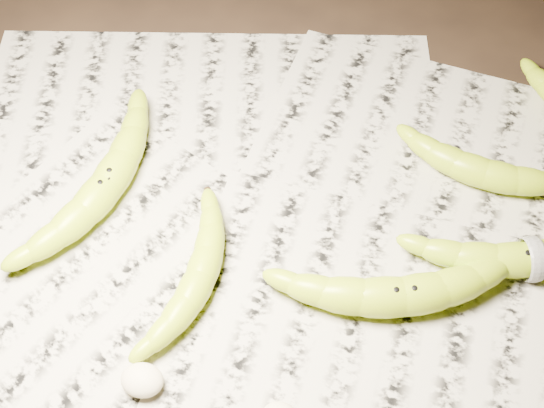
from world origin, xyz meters
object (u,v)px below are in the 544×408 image
(banana_taped, at_px, (532,257))
(banana_upper_a, at_px, (486,172))
(banana_left_a, at_px, (105,184))
(banana_center, at_px, (403,294))
(banana_left_b, at_px, (199,276))

(banana_taped, xyz_separation_m, banana_upper_a, (-0.05, 0.10, -0.00))
(banana_taped, bearing_deg, banana_upper_a, 99.31)
(banana_left_a, height_order, banana_center, banana_center)
(banana_upper_a, bearing_deg, banana_center, -104.37)
(banana_left_b, height_order, banana_taped, banana_taped)
(banana_left_a, distance_m, banana_upper_a, 0.41)
(banana_center, relative_size, banana_upper_a, 1.25)
(banana_center, height_order, banana_upper_a, banana_center)
(banana_left_a, xyz_separation_m, banana_upper_a, (0.40, 0.12, -0.00))
(banana_left_b, bearing_deg, banana_upper_a, -48.96)
(banana_left_a, height_order, banana_left_b, banana_left_a)
(banana_center, bearing_deg, banana_left_a, 150.72)
(banana_left_a, xyz_separation_m, banana_taped, (0.45, 0.02, -0.00))
(banana_left_a, relative_size, banana_taped, 1.01)
(banana_left_a, height_order, banana_upper_a, banana_left_a)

